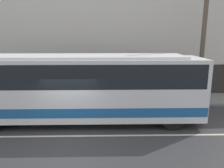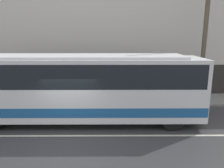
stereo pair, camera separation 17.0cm
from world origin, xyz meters
The scene contains 7 objects.
ground_plane centered at (0.00, 0.00, 0.00)m, with size 60.00×60.00×0.00m, color #38383A.
sidewalk centered at (0.00, 5.30, 0.07)m, with size 60.00×2.61×0.14m.
building_facade centered at (0.00, 6.75, 4.41)m, with size 60.00×0.35×9.15m.
lane_stripe centered at (0.00, 0.00, 0.00)m, with size 54.00×0.14×0.01m.
transit_bus centered at (0.16, 1.74, 1.93)m, with size 12.50×2.60×3.43m.
utility_pole_near centered at (7.63, 4.59, 4.19)m, with size 0.28×0.28×8.10m.
pedestrian_waiting centered at (-1.63, 6.19, 0.92)m, with size 0.36×0.36×1.68m.
Camera 1 is at (1.71, -8.99, 4.43)m, focal length 35.00 mm.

